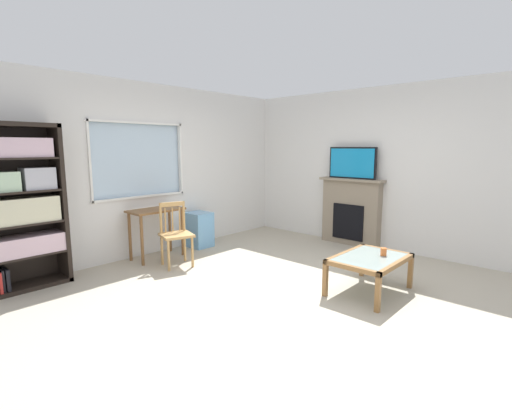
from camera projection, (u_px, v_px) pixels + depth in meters
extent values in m
cube|color=#B2A893|center=(283.00, 291.00, 4.36)|extent=(6.11, 6.17, 0.02)
cube|color=silver|center=(159.00, 223.00, 6.01)|extent=(5.11, 0.12, 0.91)
cube|color=silver|center=(154.00, 103.00, 5.72)|extent=(5.11, 0.12, 0.59)
cube|color=silver|center=(27.00, 163.00, 4.52)|extent=(1.47, 0.12, 1.14)
cube|color=silver|center=(225.00, 158.00, 6.94)|extent=(2.14, 0.12, 1.14)
cube|color=silver|center=(137.00, 160.00, 5.62)|extent=(1.50, 0.02, 1.14)
cube|color=white|center=(141.00, 197.00, 5.66)|extent=(1.56, 0.06, 0.03)
cube|color=white|center=(137.00, 123.00, 5.48)|extent=(1.56, 0.06, 0.03)
cube|color=white|center=(89.00, 162.00, 5.02)|extent=(0.03, 0.06, 1.14)
cube|color=white|center=(180.00, 159.00, 6.12)|extent=(0.03, 0.06, 1.14)
cube|color=silver|center=(383.00, 169.00, 6.06)|extent=(0.12, 5.37, 2.64)
cube|color=black|center=(60.00, 203.00, 4.62)|extent=(0.05, 0.38, 1.96)
cube|color=black|center=(13.00, 124.00, 4.16)|extent=(0.90, 0.38, 0.05)
cube|color=black|center=(29.00, 285.00, 4.46)|extent=(0.90, 0.38, 0.05)
cube|color=black|center=(17.00, 206.00, 4.43)|extent=(0.90, 0.02, 1.96)
cube|color=black|center=(26.00, 255.00, 4.40)|extent=(0.85, 0.36, 0.02)
cube|color=black|center=(23.00, 224.00, 4.34)|extent=(0.85, 0.36, 0.02)
cube|color=black|center=(20.00, 191.00, 4.28)|extent=(0.85, 0.36, 0.02)
cube|color=black|center=(16.00, 158.00, 4.22)|extent=(0.85, 0.36, 0.02)
cube|color=beige|center=(27.00, 245.00, 4.38)|extent=(0.78, 0.32, 0.22)
cube|color=beige|center=(21.00, 210.00, 4.30)|extent=(0.76, 0.31, 0.30)
cube|color=#B2B2BC|center=(38.00, 178.00, 4.39)|extent=(0.33, 0.28, 0.26)
cube|color=beige|center=(15.00, 148.00, 4.19)|extent=(0.72, 0.29, 0.22)
cube|color=black|center=(1.00, 280.00, 4.22)|extent=(0.03, 0.24, 0.25)
cube|color=black|center=(5.00, 279.00, 4.25)|extent=(0.04, 0.26, 0.25)
cube|color=brown|center=(156.00, 210.00, 5.54)|extent=(0.80, 0.44, 0.03)
cylinder|color=brown|center=(142.00, 241.00, 5.23)|extent=(0.04, 0.04, 0.73)
cylinder|color=brown|center=(182.00, 232.00, 5.74)|extent=(0.04, 0.04, 0.73)
cylinder|color=brown|center=(130.00, 237.00, 5.45)|extent=(0.04, 0.04, 0.73)
cylinder|color=brown|center=(170.00, 229.00, 5.97)|extent=(0.04, 0.04, 0.73)
cube|color=tan|center=(177.00, 235.00, 5.20)|extent=(0.52, 0.51, 0.04)
cylinder|color=tan|center=(169.00, 256.00, 5.01)|extent=(0.04, 0.04, 0.43)
cylinder|color=tan|center=(192.00, 252.00, 5.18)|extent=(0.04, 0.04, 0.43)
cylinder|color=tan|center=(162.00, 250.00, 5.28)|extent=(0.04, 0.04, 0.43)
cylinder|color=tan|center=(185.00, 247.00, 5.45)|extent=(0.04, 0.04, 0.43)
cylinder|color=tan|center=(161.00, 219.00, 5.21)|extent=(0.04, 0.04, 0.45)
cylinder|color=tan|center=(184.00, 216.00, 5.38)|extent=(0.04, 0.04, 0.45)
cube|color=tan|center=(172.00, 204.00, 5.27)|extent=(0.35, 0.14, 0.06)
cylinder|color=tan|center=(165.00, 220.00, 5.25)|extent=(0.02, 0.02, 0.35)
cylinder|color=tan|center=(173.00, 220.00, 5.30)|extent=(0.02, 0.02, 0.35)
cylinder|color=tan|center=(180.00, 219.00, 5.35)|extent=(0.02, 0.02, 0.35)
cube|color=#72ADDB|center=(199.00, 229.00, 6.26)|extent=(0.35, 0.40, 0.59)
cube|color=gray|center=(351.00, 213.00, 6.38)|extent=(0.18, 1.03, 1.11)
cube|color=black|center=(348.00, 222.00, 6.33)|extent=(0.03, 0.57, 0.61)
cube|color=gray|center=(352.00, 180.00, 6.27)|extent=(0.26, 1.13, 0.04)
cube|color=black|center=(352.00, 163.00, 6.23)|extent=(0.05, 0.85, 0.53)
cube|color=#198CCC|center=(352.00, 163.00, 6.21)|extent=(0.01, 0.80, 0.48)
cube|color=#8C9E99|center=(370.00, 257.00, 4.26)|extent=(0.85, 0.57, 0.02)
cube|color=olive|center=(397.00, 264.00, 4.06)|extent=(0.95, 0.05, 0.05)
cube|color=olive|center=(346.00, 253.00, 4.47)|extent=(0.95, 0.05, 0.05)
cube|color=olive|center=(351.00, 268.00, 3.94)|extent=(0.05, 0.67, 0.05)
cube|color=olive|center=(386.00, 251.00, 4.59)|extent=(0.05, 0.67, 0.05)
cube|color=olive|center=(378.00, 295.00, 3.76)|extent=(0.05, 0.05, 0.38)
cube|color=olive|center=(410.00, 273.00, 4.42)|extent=(0.05, 0.05, 0.38)
cube|color=olive|center=(325.00, 280.00, 4.18)|extent=(0.05, 0.05, 0.38)
cube|color=olive|center=(362.00, 262.00, 4.83)|extent=(0.05, 0.05, 0.38)
cylinder|color=orange|center=(384.00, 252.00, 4.29)|extent=(0.07, 0.07, 0.09)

